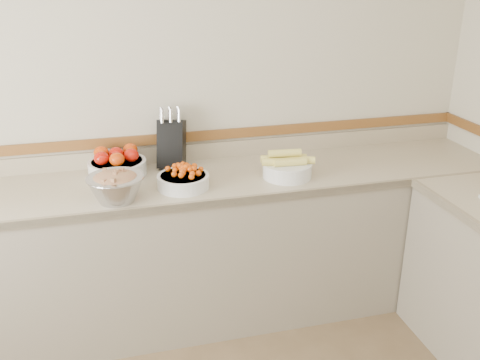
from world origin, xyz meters
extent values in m
plane|color=beige|center=(0.00, 2.00, 1.30)|extent=(4.00, 0.00, 4.00)
cube|color=tan|center=(0.00, 1.68, 0.88)|extent=(4.00, 0.65, 0.04)
cube|color=gray|center=(0.00, 1.68, 0.43)|extent=(4.00, 0.63, 0.86)
cube|color=#837258|center=(0.00, 1.36, 0.88)|extent=(4.00, 0.02, 0.04)
cube|color=tan|center=(0.00, 1.99, 0.95)|extent=(4.00, 0.02, 0.10)
cube|color=brown|center=(0.00, 1.99, 1.05)|extent=(4.00, 0.02, 0.06)
cube|color=black|center=(0.08, 1.90, 1.04)|extent=(0.20, 0.22, 0.30)
cylinder|color=silver|center=(0.03, 1.87, 1.22)|extent=(0.03, 0.04, 0.08)
cylinder|color=silver|center=(0.08, 1.87, 1.22)|extent=(0.03, 0.04, 0.08)
cylinder|color=silver|center=(0.13, 1.87, 1.22)|extent=(0.03, 0.04, 0.08)
cylinder|color=silver|center=(0.03, 1.90, 1.22)|extent=(0.03, 0.04, 0.08)
cylinder|color=silver|center=(0.08, 1.90, 1.22)|extent=(0.03, 0.04, 0.08)
cylinder|color=silver|center=(0.13, 1.90, 1.22)|extent=(0.03, 0.04, 0.08)
cylinder|color=silver|center=(0.03, 1.93, 1.22)|extent=(0.03, 0.04, 0.08)
cylinder|color=silver|center=(0.08, 1.93, 1.22)|extent=(0.03, 0.04, 0.08)
cylinder|color=silver|center=(0.13, 1.93, 1.22)|extent=(0.03, 0.04, 0.08)
cylinder|color=white|center=(-0.25, 1.84, 0.94)|extent=(0.33, 0.33, 0.09)
torus|color=white|center=(-0.25, 1.84, 0.98)|extent=(0.33, 0.33, 0.01)
cylinder|color=white|center=(-0.25, 1.84, 0.98)|extent=(0.29, 0.29, 0.01)
ellipsoid|color=#BE1307|center=(-0.33, 1.80, 1.02)|extent=(0.09, 0.09, 0.07)
ellipsoid|color=#CF3A07|center=(-0.25, 1.76, 1.02)|extent=(0.09, 0.09, 0.07)
ellipsoid|color=#BE1307|center=(-0.16, 1.81, 1.02)|extent=(0.09, 0.09, 0.07)
ellipsoid|color=#CF3A07|center=(-0.33, 1.89, 1.02)|extent=(0.09, 0.09, 0.07)
ellipsoid|color=#BE1307|center=(-0.25, 1.86, 1.02)|extent=(0.09, 0.09, 0.07)
ellipsoid|color=#CF3A07|center=(-0.16, 1.91, 1.02)|extent=(0.09, 0.09, 0.07)
cylinder|color=white|center=(0.09, 1.56, 0.94)|extent=(0.28, 0.28, 0.07)
torus|color=white|center=(0.09, 1.56, 0.97)|extent=(0.28, 0.28, 0.01)
cylinder|color=white|center=(0.09, 1.56, 0.97)|extent=(0.24, 0.24, 0.01)
sphere|color=#D74907|center=(0.09, 1.57, 1.03)|extent=(0.03, 0.03, 0.03)
sphere|color=#D74907|center=(0.01, 1.50, 0.99)|extent=(0.03, 0.03, 0.03)
sphere|color=#D74907|center=(0.12, 1.59, 1.02)|extent=(0.03, 0.03, 0.03)
sphere|color=#D74907|center=(0.01, 1.55, 1.00)|extent=(0.03, 0.03, 0.03)
sphere|color=#D74907|center=(0.15, 1.58, 1.01)|extent=(0.03, 0.03, 0.03)
sphere|color=#D74907|center=(0.09, 1.56, 1.04)|extent=(0.03, 0.03, 0.03)
sphere|color=#D74907|center=(0.07, 1.61, 1.01)|extent=(0.03, 0.03, 0.03)
sphere|color=#D74907|center=(0.09, 1.56, 1.04)|extent=(0.03, 0.03, 0.03)
sphere|color=#D74907|center=(0.08, 1.55, 1.02)|extent=(0.03, 0.03, 0.03)
sphere|color=#D74907|center=(0.05, 1.48, 1.00)|extent=(0.03, 0.03, 0.03)
sphere|color=#D74907|center=(0.03, 1.53, 1.00)|extent=(0.03, 0.03, 0.03)
sphere|color=#D74907|center=(0.13, 1.57, 1.01)|extent=(0.03, 0.03, 0.03)
sphere|color=#D74907|center=(0.12, 1.60, 1.01)|extent=(0.03, 0.03, 0.03)
sphere|color=#D74907|center=(0.07, 1.59, 1.02)|extent=(0.03, 0.03, 0.03)
sphere|color=#D74907|center=(0.05, 1.54, 1.02)|extent=(0.03, 0.03, 0.03)
sphere|color=#D74907|center=(0.09, 1.52, 1.02)|extent=(0.03, 0.03, 0.03)
sphere|color=#D74907|center=(0.12, 1.55, 1.02)|extent=(0.03, 0.03, 0.03)
sphere|color=#D74907|center=(0.01, 1.57, 1.00)|extent=(0.03, 0.03, 0.03)
sphere|color=#D74907|center=(0.10, 1.64, 1.00)|extent=(0.03, 0.03, 0.03)
sphere|color=#D74907|center=(0.09, 1.56, 1.04)|extent=(0.03, 0.03, 0.03)
sphere|color=#D74907|center=(0.07, 1.55, 1.03)|extent=(0.03, 0.03, 0.03)
sphere|color=#D74907|center=(0.10, 1.55, 1.02)|extent=(0.03, 0.03, 0.03)
sphere|color=#D74907|center=(0.05, 1.58, 1.02)|extent=(0.03, 0.03, 0.03)
sphere|color=#D74907|center=(0.08, 1.57, 1.03)|extent=(0.03, 0.03, 0.03)
sphere|color=#D74907|center=(0.07, 1.49, 1.00)|extent=(0.03, 0.03, 0.03)
sphere|color=#D74907|center=(0.11, 1.49, 1.00)|extent=(0.03, 0.03, 0.03)
sphere|color=#D74907|center=(0.12, 1.64, 1.00)|extent=(0.03, 0.03, 0.03)
sphere|color=#D74907|center=(0.12, 1.48, 1.00)|extent=(0.03, 0.03, 0.03)
sphere|color=#D74907|center=(0.10, 1.53, 1.03)|extent=(0.03, 0.03, 0.03)
sphere|color=#D74907|center=(0.07, 1.54, 1.02)|extent=(0.03, 0.03, 0.03)
cylinder|color=white|center=(0.68, 1.57, 0.94)|extent=(0.28, 0.28, 0.08)
torus|color=white|center=(0.68, 1.57, 0.98)|extent=(0.28, 0.28, 0.01)
cylinder|color=#E4D15F|center=(0.62, 1.55, 1.00)|extent=(0.19, 0.08, 0.04)
cylinder|color=#E4D15F|center=(0.68, 1.53, 1.00)|extent=(0.19, 0.06, 0.04)
cylinder|color=#E4D15F|center=(0.74, 1.56, 1.00)|extent=(0.19, 0.10, 0.04)
cylinder|color=#E4D15F|center=(0.63, 1.61, 1.00)|extent=(0.19, 0.07, 0.04)
cylinder|color=#E4D15F|center=(0.72, 1.62, 1.00)|extent=(0.19, 0.11, 0.04)
cylinder|color=#E4D15F|center=(0.67, 1.57, 1.04)|extent=(0.19, 0.06, 0.04)
cylinder|color=#B2B2BA|center=(-0.27, 1.47, 0.97)|extent=(0.29, 0.29, 0.13)
torus|color=#B2B2BA|center=(-0.27, 1.47, 1.03)|extent=(0.29, 0.29, 0.01)
ellipsoid|color=#B1142F|center=(-0.27, 1.47, 1.02)|extent=(0.24, 0.24, 0.08)
cube|color=#B1142F|center=(-0.32, 1.40, 1.04)|extent=(0.03, 0.03, 0.02)
cube|color=#89B658|center=(-0.29, 1.46, 1.04)|extent=(0.03, 0.03, 0.02)
cube|color=#B1142F|center=(-0.26, 1.49, 1.04)|extent=(0.03, 0.03, 0.02)
cube|color=#89B658|center=(-0.23, 1.49, 1.06)|extent=(0.03, 0.03, 0.02)
cube|color=#B1142F|center=(-0.31, 1.55, 1.04)|extent=(0.02, 0.02, 0.02)
cube|color=#89B658|center=(-0.26, 1.45, 1.06)|extent=(0.03, 0.03, 0.02)
cube|color=#B1142F|center=(-0.28, 1.47, 1.04)|extent=(0.02, 0.02, 0.02)
cube|color=#89B658|center=(-0.30, 1.48, 1.05)|extent=(0.02, 0.02, 0.02)
cube|color=#B1142F|center=(-0.26, 1.48, 1.06)|extent=(0.02, 0.02, 0.02)
cube|color=#89B658|center=(-0.26, 1.47, 1.05)|extent=(0.03, 0.03, 0.02)
cube|color=#B1142F|center=(-0.28, 1.48, 1.05)|extent=(0.03, 0.03, 0.02)
cube|color=#89B658|center=(-0.28, 1.38, 1.05)|extent=(0.03, 0.03, 0.02)
cube|color=#B1142F|center=(-0.23, 1.43, 1.04)|extent=(0.02, 0.02, 0.02)
cube|color=#89B658|center=(-0.22, 1.49, 1.05)|extent=(0.03, 0.03, 0.02)
camera|label=1|loc=(-0.29, -1.09, 2.02)|focal=40.00mm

